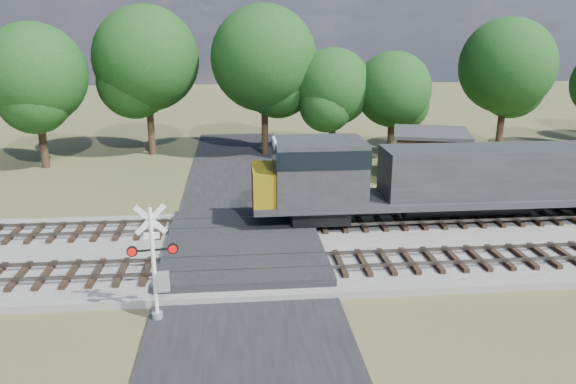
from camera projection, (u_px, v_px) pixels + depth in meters
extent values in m
plane|color=#414C29|center=(244.00, 257.00, 25.24)|extent=(160.00, 160.00, 0.00)
cube|color=gray|center=(455.00, 242.00, 26.60)|extent=(140.00, 10.00, 0.30)
cube|color=black|center=(244.00, 256.00, 25.23)|extent=(7.00, 60.00, 0.08)
cube|color=#262628|center=(244.00, 246.00, 25.63)|extent=(7.00, 9.00, 0.62)
cube|color=black|center=(293.00, 265.00, 23.41)|extent=(44.00, 2.60, 0.18)
cube|color=#524D46|center=(485.00, 261.00, 23.41)|extent=(140.00, 0.08, 0.15)
cube|color=#524D46|center=(471.00, 248.00, 24.78)|extent=(140.00, 0.08, 0.15)
cube|color=black|center=(283.00, 225.00, 28.18)|extent=(44.00, 2.60, 0.18)
cube|color=#524D46|center=(442.00, 221.00, 28.19)|extent=(140.00, 0.08, 0.15)
cube|color=#524D46|center=(432.00, 212.00, 29.56)|extent=(140.00, 0.08, 0.15)
cylinder|color=silver|center=(154.00, 266.00, 19.21)|extent=(0.15, 0.15, 4.17)
cylinder|color=gray|center=(157.00, 316.00, 19.76)|extent=(0.38, 0.38, 0.31)
cube|color=silver|center=(150.00, 220.00, 18.74)|extent=(1.09, 0.14, 1.09)
cube|color=silver|center=(150.00, 220.00, 18.74)|extent=(1.09, 0.14, 1.09)
cube|color=silver|center=(152.00, 236.00, 18.90)|extent=(0.52, 0.08, 0.23)
cube|color=black|center=(153.00, 250.00, 19.05)|extent=(1.67, 0.22, 0.06)
cylinder|color=red|center=(132.00, 251.00, 18.93)|extent=(0.38, 0.14, 0.38)
cylinder|color=red|center=(173.00, 249.00, 19.17)|extent=(0.38, 0.14, 0.38)
cube|color=gray|center=(163.00, 282.00, 19.44)|extent=(0.50, 0.36, 0.68)
cylinder|color=silver|center=(322.00, 176.00, 31.70)|extent=(0.13, 0.13, 3.66)
cylinder|color=gray|center=(321.00, 205.00, 32.18)|extent=(0.33, 0.33, 0.27)
cube|color=silver|center=(322.00, 151.00, 31.28)|extent=(0.96, 0.09, 0.96)
cube|color=silver|center=(322.00, 151.00, 31.28)|extent=(0.96, 0.09, 0.96)
cube|color=silver|center=(322.00, 160.00, 31.43)|extent=(0.46, 0.05, 0.20)
cube|color=black|center=(322.00, 168.00, 31.56)|extent=(1.47, 0.14, 0.05)
cylinder|color=red|center=(332.00, 167.00, 31.64)|extent=(0.33, 0.11, 0.33)
cylinder|color=red|center=(312.00, 168.00, 31.47)|extent=(0.33, 0.11, 0.33)
cube|color=gray|center=(318.00, 186.00, 31.82)|extent=(0.43, 0.30, 0.60)
cube|color=#472D1E|center=(430.00, 157.00, 37.65)|extent=(5.48, 5.48, 3.10)
cube|color=#2F2F32|center=(432.00, 133.00, 37.18)|extent=(6.03, 6.03, 0.22)
cylinder|color=black|center=(42.00, 133.00, 40.60)|extent=(0.56, 0.56, 5.18)
sphere|color=#113310|center=(35.00, 74.00, 39.43)|extent=(7.26, 7.26, 7.26)
cylinder|color=black|center=(150.00, 118.00, 44.82)|extent=(0.56, 0.56, 5.84)
sphere|color=#113310|center=(146.00, 59.00, 43.50)|extent=(8.17, 8.17, 8.17)
cylinder|color=black|center=(265.00, 119.00, 44.51)|extent=(0.56, 0.56, 5.86)
sphere|color=#113310|center=(264.00, 58.00, 43.18)|extent=(8.20, 8.20, 8.20)
cylinder|color=black|center=(332.00, 131.00, 44.00)|extent=(0.56, 0.56, 4.25)
sphere|color=#113310|center=(333.00, 87.00, 43.04)|extent=(5.95, 5.95, 5.95)
cylinder|color=black|center=(391.00, 132.00, 43.73)|extent=(0.56, 0.56, 4.13)
sphere|color=#113310|center=(393.00, 89.00, 42.80)|extent=(5.79, 5.79, 5.79)
cylinder|color=black|center=(501.00, 120.00, 45.63)|extent=(0.56, 0.56, 5.38)
sphere|color=#113310|center=(507.00, 66.00, 44.41)|extent=(7.53, 7.53, 7.53)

